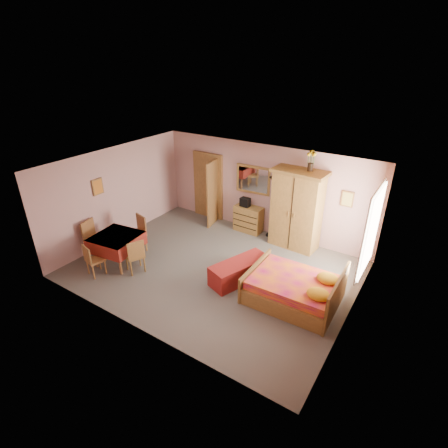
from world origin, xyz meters
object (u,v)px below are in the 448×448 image
Objects in this scene: chair_south at (95,260)px; stereo at (245,202)px; chest_of_drawers at (248,219)px; chair_north at (136,234)px; bed at (294,283)px; chair_east at (135,255)px; wall_mirror at (253,180)px; floor_lamp at (271,207)px; wardrobe at (296,210)px; bench at (240,271)px; chair_west at (96,239)px; sunflower_vase at (311,161)px; dining_table at (118,249)px.

stereo is at bearing 78.21° from chair_south.
chair_north reaches higher than chest_of_drawers.
chair_east reaches higher than bed.
chair_north reaches higher than bed.
wall_mirror is 0.59× the size of floor_lamp.
chair_north is (-1.94, -2.64, 0.10)m from chest_of_drawers.
bench is at bearing -97.31° from wardrobe.
chair_south is at bearing -114.93° from chest_of_drawers.
chest_of_drawers is 0.46× the size of floor_lamp.
floor_lamp reaches higher than chair_south.
chair_west is (-2.59, -3.40, 0.11)m from chest_of_drawers.
wall_mirror is 1.93m from sunflower_vase.
bench is 1.64× the size of chair_east.
bench is at bearing -64.07° from chest_of_drawers.
bed is (0.70, -2.30, -1.99)m from sunflower_vase.
floor_lamp is at bearing 99.22° from bench.
sunflower_vase reaches higher than floor_lamp.
chair_north is at bearing -125.32° from chest_of_drawers.
floor_lamp is (0.68, -0.13, -0.66)m from wall_mirror.
stereo reaches higher than bench.
chair_south is 0.91× the size of chair_east.
chair_south is 1.33m from chair_north.
chair_north is at bearing -173.37° from bench.
wardrobe is 4.31m from chair_north.
floor_lamp reaches higher than chest_of_drawers.
sunflower_vase is 4.89m from chair_east.
chest_of_drawers is 3.00× the size of stereo.
wardrobe is 2.48m from bed.
bench is at bearing -80.78° from floor_lamp.
bench is at bearing -40.27° from chair_east.
chair_south is at bearing -160.06° from bed.
wardrobe reaches higher than chair_north.
chest_of_drawers is 0.92× the size of chair_east.
dining_table is 0.63m from chair_east.
wall_mirror is 1.06× the size of chair_west.
sunflower_vase is at bearing -128.98° from chair_north.
wall_mirror is 0.69m from stereo.
stereo is at bearing -109.67° from chair_north.
wall_mirror is at bearing -109.11° from chair_north.
bench is 3.12m from dining_table.
bench is 1.50× the size of chair_north.
floor_lamp is 3.97m from chair_east.
wall_mirror is at bearing 90.99° from chest_of_drawers.
chair_west is (-3.66, -1.11, 0.25)m from bench.
chair_south reaches higher than dining_table.
sunflower_vase is 3.12m from bed.
bench is (-1.34, 0.01, -0.20)m from bed.
chair_west is (-0.66, 0.57, 0.09)m from chair_south.
sunflower_vase reaches higher than bench.
sunflower_vase reaches higher than wall_mirror.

